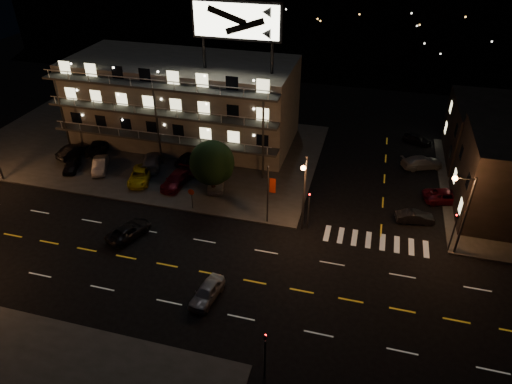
% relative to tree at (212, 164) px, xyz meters
% --- Properties ---
extents(ground, '(140.00, 140.00, 0.00)m').
position_rel_tree_xyz_m(ground, '(1.86, -11.77, -3.82)').
color(ground, black).
rests_on(ground, ground).
extents(curb_nw, '(44.00, 24.00, 0.15)m').
position_rel_tree_xyz_m(curb_nw, '(-12.14, 8.23, -3.75)').
color(curb_nw, '#323230').
rests_on(curb_nw, ground).
extents(motel, '(28.00, 13.80, 18.10)m').
position_rel_tree_xyz_m(motel, '(-8.08, 12.11, 1.52)').
color(motel, gray).
rests_on(motel, ground).
extents(streetlight_nc, '(0.44, 1.92, 8.00)m').
position_rel_tree_xyz_m(streetlight_nc, '(10.36, -3.83, 1.14)').
color(streetlight_nc, '#2D2D30').
rests_on(streetlight_nc, ground).
extents(streetlight_ne, '(1.92, 0.44, 8.00)m').
position_rel_tree_xyz_m(streetlight_ne, '(24.00, -3.47, 1.14)').
color(streetlight_ne, '#2D2D30').
rests_on(streetlight_ne, ground).
extents(signal_nw, '(0.20, 0.27, 4.60)m').
position_rel_tree_xyz_m(signal_nw, '(10.86, -3.27, -1.25)').
color(signal_nw, '#2D2D30').
rests_on(signal_nw, ground).
extents(signal_sw, '(0.20, 0.27, 4.60)m').
position_rel_tree_xyz_m(signal_sw, '(10.86, -20.27, -1.25)').
color(signal_sw, '#2D2D30').
rests_on(signal_sw, ground).
extents(signal_ne, '(0.27, 0.20, 4.60)m').
position_rel_tree_xyz_m(signal_ne, '(23.86, -3.27, -1.25)').
color(signal_ne, '#2D2D30').
rests_on(signal_ne, ground).
extents(banner_north, '(0.83, 0.16, 6.40)m').
position_rel_tree_xyz_m(banner_north, '(6.95, -3.37, -0.39)').
color(banner_north, '#2D2D30').
rests_on(banner_north, ground).
extents(stop_sign, '(0.91, 0.11, 2.61)m').
position_rel_tree_xyz_m(stop_sign, '(-1.14, -3.20, -2.11)').
color(stop_sign, '#2D2D30').
rests_on(stop_sign, ground).
extents(tree, '(4.91, 4.73, 6.18)m').
position_rel_tree_xyz_m(tree, '(0.00, 0.00, 0.00)').
color(tree, black).
rests_on(tree, curb_nw).
extents(lot_car_0, '(2.57, 3.94, 1.25)m').
position_rel_tree_xyz_m(lot_car_0, '(-17.79, 0.52, -3.05)').
color(lot_car_0, black).
rests_on(lot_car_0, curb_nw).
extents(lot_car_1, '(3.02, 4.43, 1.38)m').
position_rel_tree_xyz_m(lot_car_1, '(-14.49, 1.28, -2.98)').
color(lot_car_1, gray).
rests_on(lot_car_1, curb_nw).
extents(lot_car_2, '(3.37, 5.18, 1.33)m').
position_rel_tree_xyz_m(lot_car_2, '(-8.83, 0.31, -3.01)').
color(lot_car_2, yellow).
rests_on(lot_car_2, curb_nw).
extents(lot_car_3, '(2.41, 5.02, 1.41)m').
position_rel_tree_xyz_m(lot_car_3, '(-4.54, 0.56, -2.97)').
color(lot_car_3, '#530B16').
rests_on(lot_car_3, curb_nw).
extents(lot_car_4, '(2.79, 4.74, 1.52)m').
position_rel_tree_xyz_m(lot_car_4, '(-0.11, 1.38, -2.91)').
color(lot_car_4, gray).
rests_on(lot_car_4, curb_nw).
extents(lot_car_5, '(2.80, 4.70, 1.46)m').
position_rel_tree_xyz_m(lot_car_5, '(-19.44, 3.54, -2.94)').
color(lot_car_5, black).
rests_on(lot_car_5, curb_nw).
extents(lot_car_6, '(3.51, 5.49, 1.41)m').
position_rel_tree_xyz_m(lot_car_6, '(-17.22, 5.60, -2.97)').
color(lot_car_6, black).
rests_on(lot_car_6, curb_nw).
extents(lot_car_7, '(3.63, 5.53, 1.49)m').
position_rel_tree_xyz_m(lot_car_7, '(-9.01, 3.60, -2.93)').
color(lot_car_7, gray).
rests_on(lot_car_7, curb_nw).
extents(lot_car_8, '(2.64, 4.33, 1.38)m').
position_rel_tree_xyz_m(lot_car_8, '(-5.12, 5.65, -2.98)').
color(lot_car_8, black).
rests_on(lot_car_8, curb_nw).
extents(lot_car_9, '(1.47, 3.88, 1.27)m').
position_rel_tree_xyz_m(lot_car_9, '(-3.28, 4.03, -3.04)').
color(lot_car_9, '#530B16').
rests_on(lot_car_9, curb_nw).
extents(side_car_0, '(3.90, 1.98, 1.23)m').
position_rel_tree_xyz_m(side_car_0, '(20.98, 0.48, -3.21)').
color(side_car_0, black).
rests_on(side_car_0, ground).
extents(side_car_1, '(5.28, 3.49, 1.35)m').
position_rel_tree_xyz_m(side_car_1, '(24.26, 5.19, -3.15)').
color(side_car_1, '#530B16').
rests_on(side_car_1, ground).
extents(side_car_2, '(5.30, 3.79, 1.43)m').
position_rel_tree_xyz_m(side_car_2, '(22.00, 12.04, -3.11)').
color(side_car_2, gray).
rests_on(side_car_2, ground).
extents(side_car_3, '(3.88, 2.70, 1.23)m').
position_rel_tree_xyz_m(side_car_3, '(21.61, 18.55, -3.21)').
color(side_car_3, black).
rests_on(side_car_3, ground).
extents(road_car_east, '(2.19, 4.18, 1.36)m').
position_rel_tree_xyz_m(road_car_east, '(4.66, -14.54, -3.14)').
color(road_car_east, gray).
rests_on(road_car_east, ground).
extents(road_car_west, '(3.60, 5.01, 1.27)m').
position_rel_tree_xyz_m(road_car_west, '(-5.30, -8.87, -3.19)').
color(road_car_west, black).
rests_on(road_car_west, ground).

